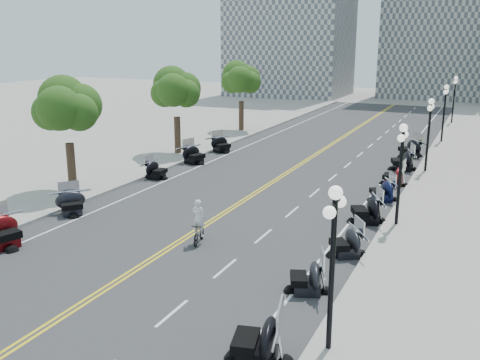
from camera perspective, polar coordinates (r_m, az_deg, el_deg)
The scene contains 48 objects.
ground at distance 26.45m, azimuth -3.94°, elevation -4.96°, with size 160.00×160.00×0.00m, color gray.
road at distance 35.13m, azimuth 3.95°, elevation 0.07°, with size 16.00×90.00×0.01m, color #333335.
centerline_yellow_a at distance 35.17m, azimuth 3.77°, elevation 0.10°, with size 0.12×90.00×0.00m, color yellow.
centerline_yellow_b at distance 35.08m, azimuth 4.13°, elevation 0.06°, with size 0.12×90.00×0.00m, color yellow.
edge_line_north at distance 33.46m, azimuth 14.23°, elevation -1.11°, with size 0.12×90.00×0.00m, color white.
edge_line_south at distance 37.82m, azimuth -5.13°, elevation 1.13°, with size 0.12×90.00×0.00m, color white.
lane_dash_4 at distance 18.66m, azimuth -7.27°, elevation -13.91°, with size 0.12×2.00×0.00m, color white.
lane_dash_5 at distance 21.77m, azimuth -1.60°, elevation -9.40°, with size 0.12×2.00×0.00m, color white.
lane_dash_6 at distance 25.14m, azimuth 2.50°, elevation -5.99°, with size 0.12×2.00×0.00m, color white.
lane_dash_7 at distance 28.66m, azimuth 5.58°, elevation -3.39°, with size 0.12×2.00×0.00m, color white.
lane_dash_8 at distance 32.30m, azimuth 7.96°, elevation -1.36°, with size 0.12×2.00×0.00m, color white.
lane_dash_9 at distance 36.02m, azimuth 9.86°, elevation 0.26°, with size 0.12×2.00×0.00m, color white.
lane_dash_10 at distance 39.79m, azimuth 11.39°, elevation 1.58°, with size 0.12×2.00×0.00m, color white.
lane_dash_11 at distance 43.60m, azimuth 12.67°, elevation 2.66°, with size 0.12×2.00×0.00m, color white.
lane_dash_12 at distance 47.44m, azimuth 13.73°, elevation 3.57°, with size 0.12×2.00×0.00m, color white.
lane_dash_13 at distance 51.31m, azimuth 14.64°, elevation 4.34°, with size 0.12×2.00×0.00m, color white.
lane_dash_14 at distance 55.19m, azimuth 15.43°, elevation 5.01°, with size 0.12×2.00×0.00m, color white.
lane_dash_15 at distance 59.09m, azimuth 16.11°, elevation 5.58°, with size 0.12×2.00×0.00m, color white.
lane_dash_16 at distance 63.01m, azimuth 16.70°, elevation 6.08°, with size 0.12×2.00×0.00m, color white.
lane_dash_17 at distance 66.93m, azimuth 17.23°, elevation 6.53°, with size 0.12×2.00×0.00m, color white.
lane_dash_18 at distance 70.86m, azimuth 17.70°, elevation 6.92°, with size 0.12×2.00×0.00m, color white.
lane_dash_19 at distance 74.80m, azimuth 18.12°, elevation 7.27°, with size 0.12×2.00×0.00m, color white.
sidewalk_north at distance 32.99m, azimuth 21.22°, elevation -1.79°, with size 5.00×90.00×0.15m, color #9E9991.
sidewalk_south at distance 39.97m, azimuth -10.23°, elevation 1.79°, with size 5.00×90.00×0.15m, color #9E9991.
distant_block_a at distance 89.07m, azimuth 5.47°, elevation 17.41°, with size 18.00×14.00×26.00m, color gray.
street_lamp_1 at distance 15.53m, azimuth 9.78°, elevation -9.52°, with size 0.50×1.20×4.90m, color black, non-canonical shape.
street_lamp_2 at distance 26.73m, azimuth 16.69°, elevation 0.47°, with size 0.50×1.20×4.90m, color black, non-canonical shape.
street_lamp_3 at distance 38.42m, azimuth 19.45°, elevation 4.50°, with size 0.50×1.20×4.90m, color black, non-canonical shape.
street_lamp_4 at distance 50.25m, azimuth 20.92°, elevation 6.63°, with size 0.50×1.20×4.90m, color black, non-canonical shape.
street_lamp_5 at distance 62.15m, azimuth 21.84°, elevation 7.95°, with size 0.50×1.20×4.90m, color black, non-canonical shape.
tree_2 at distance 32.72m, azimuth -17.97°, elevation 6.76°, with size 4.80×4.80×9.20m, color #235619, non-canonical shape.
tree_3 at distance 42.24m, azimuth -6.82°, elevation 9.05°, with size 4.80×4.80×9.20m, color #235619, non-canonical shape.
tree_4 at distance 52.78m, azimuth 0.14°, elevation 10.30°, with size 4.80×4.80×9.20m, color #235619, non-canonical shape.
motorcycle_n_3 at distance 15.77m, azimuth 1.88°, elevation -16.47°, with size 2.16×2.16×1.51m, color black, non-canonical shape.
motorcycle_n_4 at distance 19.76m, azimuth 7.17°, elevation -10.09°, with size 1.88×1.88×1.31m, color black, non-canonical shape.
motorcycle_n_5 at distance 23.15m, azimuth 11.27°, elevation -6.42°, with size 1.91×1.91×1.33m, color black, non-canonical shape.
motorcycle_n_6 at distance 27.41m, azimuth 13.36°, elevation -2.97°, with size 2.14×2.14×1.50m, color black, non-canonical shape.
motorcycle_n_7 at distance 31.31m, azimuth 14.95°, elevation -1.00°, with size 1.91×1.91×1.34m, color black, non-canonical shape.
motorcycle_n_8 at distance 34.90m, azimuth 16.10°, elevation 0.57°, with size 1.97×1.97×1.38m, color #590A0C, non-canonical shape.
motorcycle_n_9 at distance 39.00m, azimuth 16.95°, elevation 2.11°, with size 2.21×2.21×1.55m, color black, non-canonical shape.
motorcycle_n_10 at distance 43.51m, azimuth 17.69°, elevation 3.32°, with size 2.21×2.21×1.55m, color black, non-canonical shape.
motorcycle_s_4 at distance 25.81m, azimuth -24.06°, elevation -4.95°, with size 2.23×2.23×1.56m, color #590A0C, non-canonical shape.
motorcycle_s_5 at distance 29.30m, azimuth -17.58°, elevation -2.26°, with size 1.94×1.94×1.36m, color black, non-canonical shape.
motorcycle_s_7 at distance 35.52m, azimuth -8.95°, elevation 1.16°, with size 1.85×1.85×1.30m, color black, non-canonical shape.
motorcycle_s_8 at distance 39.55m, azimuth -4.94°, elevation 2.81°, with size 2.08×2.08×1.46m, color black, non-canonical shape.
motorcycle_s_9 at distance 43.44m, azimuth -2.01°, elevation 3.90°, with size 2.00×2.00×1.40m, color black, non-canonical shape.
bicycle at distance 24.21m, azimuth -4.41°, elevation -5.65°, with size 0.46×1.62×0.98m, color #A51414.
cyclist_rider at distance 23.77m, azimuth -4.48°, elevation -2.62°, with size 0.62×0.41×1.71m, color silver.
Camera 1 is at (12.13, -21.72, 8.96)m, focal length 40.00 mm.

